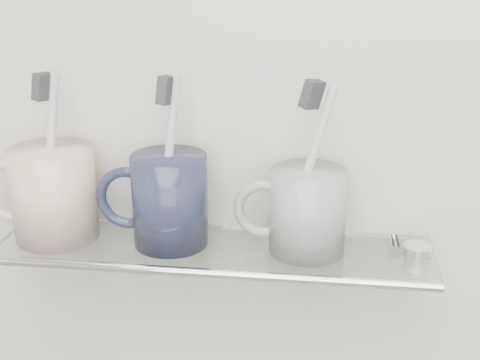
% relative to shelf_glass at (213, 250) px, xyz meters
% --- Properties ---
extents(wall_back, '(2.50, 0.00, 2.50)m').
position_rel_shelf_glass_xyz_m(wall_back, '(0.00, 0.06, 0.15)').
color(wall_back, beige).
rests_on(wall_back, ground).
extents(shelf_glass, '(0.50, 0.12, 0.01)m').
position_rel_shelf_glass_xyz_m(shelf_glass, '(0.00, 0.00, 0.00)').
color(shelf_glass, silver).
rests_on(shelf_glass, wall_back).
extents(shelf_rail, '(0.50, 0.01, 0.01)m').
position_rel_shelf_glass_xyz_m(shelf_rail, '(0.00, -0.06, 0.00)').
color(shelf_rail, silver).
rests_on(shelf_rail, shelf_glass).
extents(bracket_left, '(0.02, 0.03, 0.02)m').
position_rel_shelf_glass_xyz_m(bracket_left, '(-0.21, 0.05, -0.01)').
color(bracket_left, silver).
rests_on(bracket_left, wall_back).
extents(bracket_right, '(0.02, 0.03, 0.02)m').
position_rel_shelf_glass_xyz_m(bracket_right, '(0.21, 0.05, -0.01)').
color(bracket_right, silver).
rests_on(bracket_right, wall_back).
extents(mug_left, '(0.13, 0.13, 0.11)m').
position_rel_shelf_glass_xyz_m(mug_left, '(-0.19, 0.00, 0.06)').
color(mug_left, beige).
rests_on(mug_left, shelf_glass).
extents(mug_left_handle, '(0.08, 0.01, 0.08)m').
position_rel_shelf_glass_xyz_m(mug_left_handle, '(-0.24, 0.00, 0.06)').
color(mug_left_handle, beige).
rests_on(mug_left_handle, mug_left).
extents(toothbrush_left, '(0.04, 0.02, 0.19)m').
position_rel_shelf_glass_xyz_m(toothbrush_left, '(-0.19, 0.00, 0.10)').
color(toothbrush_left, silver).
rests_on(toothbrush_left, mug_left).
extents(bristles_left, '(0.02, 0.03, 0.03)m').
position_rel_shelf_glass_xyz_m(bristles_left, '(-0.19, 0.00, 0.19)').
color(bristles_left, '#2C2E30').
rests_on(bristles_left, toothbrush_left).
extents(mug_center, '(0.11, 0.11, 0.11)m').
position_rel_shelf_glass_xyz_m(mug_center, '(-0.05, 0.00, 0.06)').
color(mug_center, black).
rests_on(mug_center, shelf_glass).
extents(mug_center_handle, '(0.08, 0.01, 0.08)m').
position_rel_shelf_glass_xyz_m(mug_center_handle, '(-0.10, 0.00, 0.06)').
color(mug_center_handle, black).
rests_on(mug_center_handle, mug_center).
extents(toothbrush_center, '(0.03, 0.03, 0.19)m').
position_rel_shelf_glass_xyz_m(toothbrush_center, '(-0.05, 0.00, 0.10)').
color(toothbrush_center, silver).
rests_on(toothbrush_center, mug_center).
extents(bristles_center, '(0.02, 0.03, 0.03)m').
position_rel_shelf_glass_xyz_m(bristles_center, '(-0.05, 0.00, 0.19)').
color(bristles_center, '#2C2E30').
rests_on(bristles_center, toothbrush_center).
extents(mug_right, '(0.10, 0.10, 0.10)m').
position_rel_shelf_glass_xyz_m(mug_right, '(0.11, 0.00, 0.05)').
color(mug_right, white).
rests_on(mug_right, shelf_glass).
extents(mug_right_handle, '(0.07, 0.01, 0.07)m').
position_rel_shelf_glass_xyz_m(mug_right_handle, '(0.06, 0.00, 0.05)').
color(mug_right_handle, white).
rests_on(mug_right_handle, mug_right).
extents(toothbrush_right, '(0.06, 0.02, 0.19)m').
position_rel_shelf_glass_xyz_m(toothbrush_right, '(0.11, 0.00, 0.10)').
color(toothbrush_right, silver).
rests_on(toothbrush_right, mug_right).
extents(bristles_right, '(0.03, 0.03, 0.03)m').
position_rel_shelf_glass_xyz_m(bristles_right, '(0.11, 0.00, 0.19)').
color(bristles_right, '#2C2E30').
rests_on(bristles_right, toothbrush_right).
extents(chrome_cap, '(0.03, 0.03, 0.01)m').
position_rel_shelf_glass_xyz_m(chrome_cap, '(0.23, 0.00, 0.01)').
color(chrome_cap, silver).
rests_on(chrome_cap, shelf_glass).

